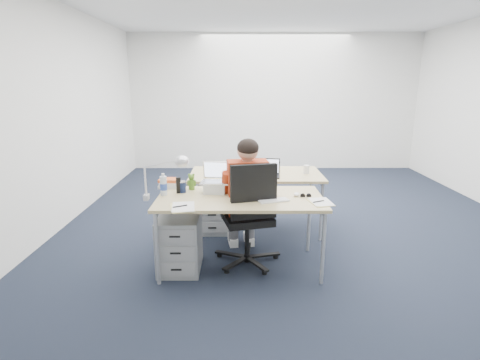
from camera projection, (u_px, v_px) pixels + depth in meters
name	position (u px, v px, depth m)	size (l,w,h in m)	color
floor	(296.00, 227.00, 4.81)	(7.00, 7.00, 0.00)	black
room	(302.00, 91.00, 4.38)	(6.02, 7.02, 2.80)	silver
desk_near	(240.00, 202.00, 3.63)	(1.60, 0.80, 0.73)	tan
desk_far	(256.00, 177.00, 4.59)	(1.60, 0.80, 0.73)	tan
office_chair	(248.00, 235.00, 3.78)	(0.82, 0.82, 1.08)	black
seated_person	(245.00, 198.00, 3.87)	(0.43, 0.72, 1.27)	#A03216
drawer_pedestal_near	(180.00, 243.00, 3.68)	(0.40, 0.50, 0.55)	#929597
drawer_pedestal_far	(213.00, 208.00, 4.69)	(0.40, 0.50, 0.55)	#929597
silver_laptop	(215.00, 178.00, 3.73)	(0.28, 0.22, 0.30)	silver
wireless_keyboard	(273.00, 200.00, 3.49)	(0.28, 0.12, 0.01)	white
computer_mouse	(297.00, 194.00, 3.65)	(0.06, 0.09, 0.03)	white
headphones	(246.00, 188.00, 3.85)	(0.22, 0.17, 0.04)	black
can_koozie	(182.00, 187.00, 3.76)	(0.07, 0.07, 0.12)	#141E3E
water_bottle	(163.00, 184.00, 3.66)	(0.07, 0.07, 0.22)	silver
bear_figurine	(192.00, 181.00, 3.86)	(0.09, 0.07, 0.17)	#366B1C
book_stack	(169.00, 183.00, 3.94)	(0.21, 0.16, 0.09)	silver
cordless_phone	(178.00, 185.00, 3.73)	(0.04, 0.03, 0.16)	black
papers_left	(182.00, 207.00, 3.30)	(0.20, 0.28, 0.01)	#E4D884
papers_right	(320.00, 202.00, 3.44)	(0.18, 0.26, 0.01)	#E4D884
sunglasses	(306.00, 196.00, 3.62)	(0.11, 0.05, 0.03)	black
desk_lamp	(159.00, 177.00, 3.47)	(0.39, 0.14, 0.44)	silver
dark_laptop	(267.00, 168.00, 4.38)	(0.30, 0.29, 0.22)	black
far_cup	(306.00, 169.00, 4.55)	(0.07, 0.07, 0.10)	white
far_papers	(233.00, 170.00, 4.75)	(0.18, 0.26, 0.01)	white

